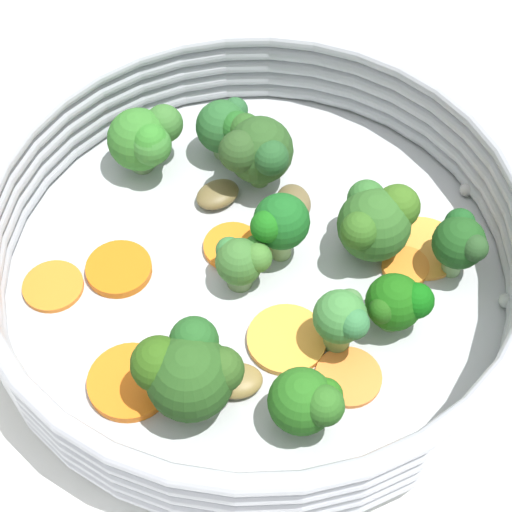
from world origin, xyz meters
name	(u,v)px	position (x,y,z in m)	size (l,w,h in m)	color
ground_plane	(256,282)	(0.00, 0.00, 0.00)	(4.00, 4.00, 0.00)	white
skillet	(256,276)	(0.00, 0.00, 0.01)	(0.31, 0.31, 0.01)	#B2B5B7
skillet_rim_wall	(256,243)	(0.00, 0.00, 0.04)	(0.33, 0.33, 0.06)	#AFB2BB
skillet_rivet_left	(506,301)	(0.12, 0.09, 0.02)	(0.01, 0.01, 0.01)	#B3B9B4
skillet_rivet_right	(466,190)	(0.05, 0.14, 0.02)	(0.01, 0.01, 0.01)	#B6B4B5
carrot_slice_0	(287,339)	(0.05, -0.02, 0.01)	(0.05, 0.05, 0.00)	orange
carrot_slice_1	(423,248)	(0.06, 0.09, 0.01)	(0.05, 0.05, 0.00)	#F09938
carrot_slice_2	(236,244)	(-0.02, 0.00, 0.01)	(0.04, 0.04, 0.00)	orange
carrot_slice_3	(119,269)	(-0.06, -0.06, 0.02)	(0.04, 0.04, 0.01)	orange
carrot_slice_4	(53,286)	(-0.07, -0.10, 0.01)	(0.04, 0.04, 0.00)	orange
carrot_slice_5	(405,267)	(0.06, 0.07, 0.01)	(0.03, 0.03, 0.00)	orange
carrot_slice_6	(348,377)	(0.09, -0.01, 0.01)	(0.04, 0.04, 0.00)	orange
carrot_slice_7	(130,382)	(0.01, -0.10, 0.02)	(0.05, 0.05, 0.01)	orange
broccoli_floret_0	(342,319)	(0.07, 0.00, 0.04)	(0.03, 0.03, 0.05)	#69904D
broccoli_floret_1	(149,137)	(-0.11, 0.01, 0.04)	(0.05, 0.05, 0.05)	#6D955B
broccoli_floret_2	(242,261)	(0.00, -0.01, 0.03)	(0.03, 0.03, 0.04)	#668551
broccoli_floret_3	(278,224)	(0.00, 0.02, 0.04)	(0.03, 0.04, 0.05)	#7E9F5B
broccoli_floret_4	(376,220)	(0.04, 0.06, 0.04)	(0.05, 0.06, 0.05)	#769E5A
broccoli_floret_5	(460,242)	(0.08, 0.09, 0.04)	(0.04, 0.03, 0.04)	#7AA365
broccoli_floret_6	(226,126)	(-0.09, 0.05, 0.04)	(0.04, 0.04, 0.04)	#75965E
broccoli_floret_7	(257,150)	(-0.05, 0.05, 0.04)	(0.05, 0.05, 0.05)	#659846
broccoli_floret_8	(188,371)	(0.04, -0.08, 0.04)	(0.05, 0.05, 0.05)	#8DB05C
broccoli_floret_9	(307,402)	(0.09, -0.05, 0.04)	(0.04, 0.04, 0.04)	#69924B
broccoli_floret_10	(397,303)	(0.08, 0.03, 0.04)	(0.04, 0.04, 0.04)	#82AC65
mushroom_piece_0	(218,194)	(-0.06, 0.02, 0.02)	(0.03, 0.02, 0.01)	brown
mushroom_piece_1	(293,203)	(-0.02, 0.05, 0.02)	(0.03, 0.02, 0.01)	brown
mushroom_piece_2	(236,381)	(0.05, -0.06, 0.02)	(0.03, 0.02, 0.01)	olive
mushroom_piece_3	(376,212)	(0.02, 0.08, 0.02)	(0.03, 0.02, 0.01)	brown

